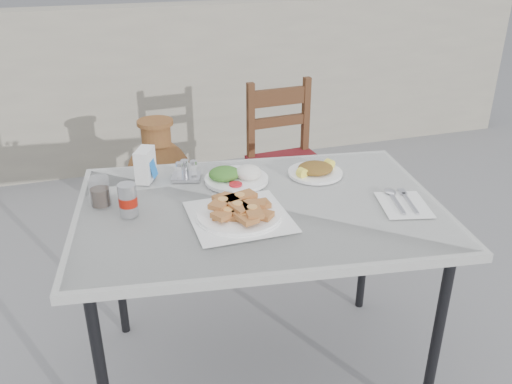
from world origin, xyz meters
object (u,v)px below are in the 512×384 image
object	(u,v)px
terracotta_urn	(160,180)
cafe_table	(259,218)
salad_chopped_plate	(315,170)
cola_glass	(100,193)
napkin_holder	(145,165)
soda_can	(128,200)
pide_plate	(239,209)
salad_rice_plate	(236,176)
chair	(287,162)
condiment_caddy	(186,172)

from	to	relation	value
terracotta_urn	cafe_table	bearing A→B (deg)	-82.02
salad_chopped_plate	terracotta_urn	bearing A→B (deg)	112.67
cola_glass	napkin_holder	size ratio (longest dim) A/B	0.83
soda_can	cola_glass	bearing A→B (deg)	129.42
pide_plate	terracotta_urn	bearing A→B (deg)	93.74
soda_can	cola_glass	size ratio (longest dim) A/B	1.08
salad_rice_plate	salad_chopped_plate	bearing A→B (deg)	-6.07
salad_rice_plate	salad_chopped_plate	xyz separation A→B (m)	(0.32, -0.03, -0.00)
cafe_table	cola_glass	size ratio (longest dim) A/B	13.28
salad_rice_plate	chair	world-z (taller)	chair
napkin_holder	terracotta_urn	world-z (taller)	napkin_holder
salad_chopped_plate	soda_can	xyz separation A→B (m)	(-0.75, -0.12, 0.04)
cafe_table	soda_can	world-z (taller)	soda_can
soda_can	chair	world-z (taller)	chair
soda_can	napkin_holder	bearing A→B (deg)	71.10
pide_plate	terracotta_urn	xyz separation A→B (m)	(-0.09, 1.41, -0.49)
cafe_table	pide_plate	world-z (taller)	pide_plate
pide_plate	chair	size ratio (longest dim) A/B	0.36
pide_plate	soda_can	distance (m)	0.38
cafe_table	cola_glass	bearing A→B (deg)	162.93
salad_chopped_plate	condiment_caddy	world-z (taller)	condiment_caddy
salad_rice_plate	terracotta_urn	world-z (taller)	salad_rice_plate
cola_glass	napkin_holder	world-z (taller)	napkin_holder
salad_chopped_plate	cola_glass	world-z (taller)	cola_glass
salad_chopped_plate	soda_can	size ratio (longest dim) A/B	1.91
soda_can	chair	xyz separation A→B (m)	(0.96, 0.99, -0.37)
pide_plate	condiment_caddy	distance (m)	0.38
pide_plate	salad_rice_plate	size ratio (longest dim) A/B	1.33
pide_plate	salad_chopped_plate	xyz separation A→B (m)	(0.39, 0.25, -0.01)
cafe_table	chair	bearing A→B (deg)	63.95
chair	soda_can	bearing A→B (deg)	-137.94
salad_rice_plate	soda_can	size ratio (longest dim) A/B	2.17
cafe_table	chair	world-z (taller)	chair
cola_glass	terracotta_urn	distance (m)	1.33
napkin_holder	salad_chopped_plate	bearing A→B (deg)	12.65
chair	condiment_caddy	bearing A→B (deg)	-137.42
salad_rice_plate	napkin_holder	bearing A→B (deg)	160.72
cola_glass	soda_can	bearing A→B (deg)	-50.58
pide_plate	terracotta_urn	size ratio (longest dim) A/B	0.47
salad_rice_plate	chair	distance (m)	1.04
terracotta_urn	condiment_caddy	bearing A→B (deg)	-90.98
cafe_table	napkin_holder	distance (m)	0.50
cafe_table	condiment_caddy	xyz separation A→B (m)	(-0.21, 0.30, 0.08)
cola_glass	chair	distance (m)	1.42
salad_chopped_plate	cola_glass	size ratio (longest dim) A/B	2.07
soda_can	terracotta_urn	distance (m)	1.41
condiment_caddy	chair	distance (m)	1.09
chair	terracotta_urn	distance (m)	0.77
salad_rice_plate	soda_can	distance (m)	0.45
condiment_caddy	cola_glass	bearing A→B (deg)	-158.50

